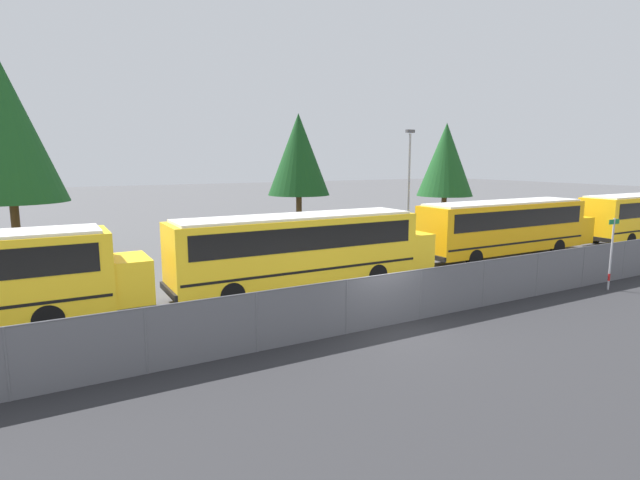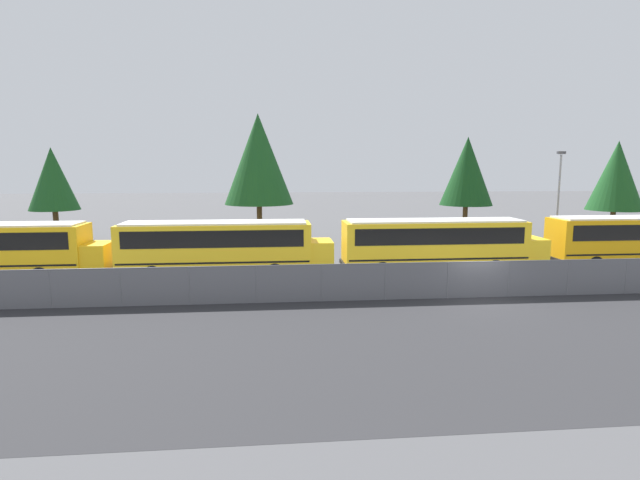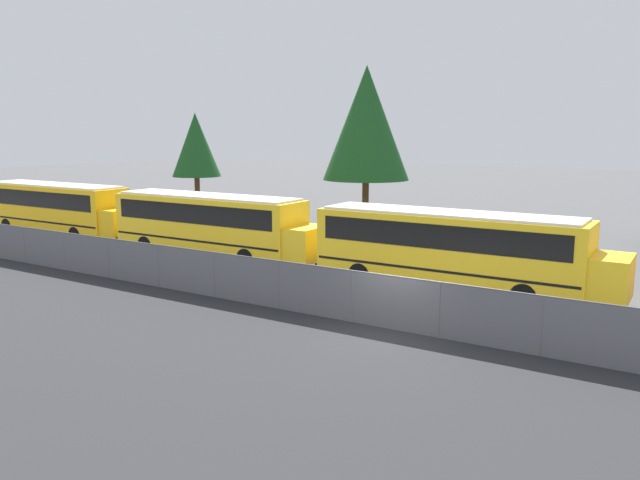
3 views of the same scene
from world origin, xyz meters
The scene contains 11 objects.
ground_plane centered at (0.00, 0.00, 0.00)m, with size 200.00×200.00×0.00m, color #4C4C4F.
road_strip centered at (0.00, -6.00, 0.00)m, with size 109.64×12.00×0.01m.
fence centered at (0.00, 0.00, 0.91)m, with size 75.71×0.07×1.78m.
school_bus_1 centered at (-12.75, 5.70, 1.89)m, with size 12.05×2.46×3.19m.
school_bus_2 centered at (-0.11, 5.62, 1.89)m, with size 12.05×2.46×3.19m.
school_bus_3 centered at (12.95, 6.12, 1.89)m, with size 12.05×2.46×3.19m.
light_pole centered at (11.58, 13.05, 4.07)m, with size 0.60×0.24×7.38m.
tree_0 centered at (20.47, 19.12, 5.45)m, with size 4.69×4.69×8.51m.
tree_1 centered at (7.74, 21.43, 5.83)m, with size 4.72×4.72×8.91m.
tree_2 centered at (-27.96, 20.99, 5.23)m, with size 3.99×3.99×7.85m.
tree_3 centered at (-10.89, 18.59, 6.83)m, with size 5.60×5.60×10.49m.
Camera 2 is at (-9.76, -22.58, 6.25)m, focal length 28.00 mm.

